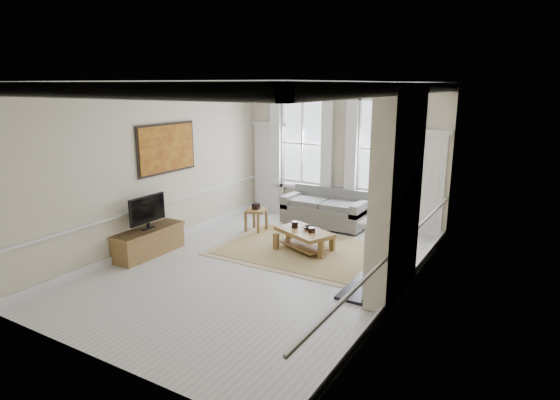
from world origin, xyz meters
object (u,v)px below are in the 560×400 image
Objects in this scene: side_table at (256,214)px; coffee_table at (304,234)px; tv_stand at (149,242)px; sofa at (326,210)px.

side_table reaches higher than coffee_table.
side_table is at bearing 67.67° from tv_stand.
coffee_table is (0.39, -1.90, -0.01)m from sofa.
tv_stand is at bearing -122.00° from coffee_table.
side_table is at bearing -177.92° from coffee_table.
sofa reaches higher than coffee_table.
coffee_table is at bearing 34.71° from tv_stand.
tv_stand is (-0.99, -2.42, -0.15)m from side_table.
sofa is 1.46× the size of coffee_table.
tv_stand reaches higher than coffee_table.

